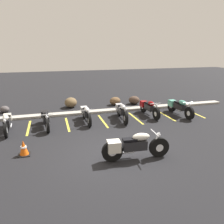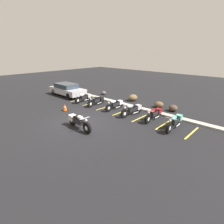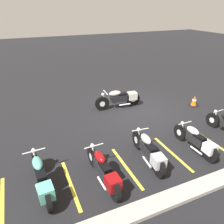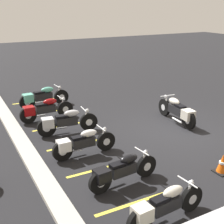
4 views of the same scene
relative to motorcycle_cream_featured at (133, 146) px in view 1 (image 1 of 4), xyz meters
The scene contains 20 objects.
ground 0.96m from the motorcycle_cream_featured, 135.08° to the left, with size 60.00×60.00×0.00m, color black.
motorcycle_cream_featured is the anchor object (origin of this frame).
parked_bike_0 6.03m from the motorcycle_cream_featured, 138.12° to the left, with size 0.57×2.05×0.80m.
parked_bike_1 4.98m from the motorcycle_cream_featured, 124.49° to the left, with size 0.59×2.05×0.81m.
parked_bike_2 4.43m from the motorcycle_cream_featured, 101.00° to the left, with size 0.58×2.06×0.81m.
parked_bike_3 4.33m from the motorcycle_cream_featured, 76.56° to the left, with size 0.63×2.19×0.86m.
parked_bike_4 5.21m from the motorcycle_cream_featured, 59.15° to the left, with size 0.61×2.18×0.86m.
parked_bike_5 5.96m from the motorcycle_cream_featured, 43.37° to the left, with size 0.64×2.27×0.89m.
concrete_curb 5.84m from the motorcycle_cream_featured, 95.75° to the left, with size 18.00×0.50×0.12m, color #A8A399.
landscape_rock_0 7.50m from the motorcycle_cream_featured, 100.20° to the left, with size 0.91×0.76×0.62m, color brown.
landscape_rock_1 7.37m from the motorcycle_cream_featured, 77.91° to the left, with size 0.75×0.63×0.52m, color brown.
landscape_rock_2 8.87m from the motorcycle_cream_featured, 125.48° to the left, with size 0.57×0.48×0.40m, color #4E4848.
landscape_rock_3 7.64m from the motorcycle_cream_featured, 68.15° to the left, with size 0.73×0.64×0.53m, color #4D3A2F.
traffic_cone 3.79m from the motorcycle_cream_featured, 159.64° to the left, with size 0.40×0.40×0.55m.
stall_line_1 5.54m from the motorcycle_cream_featured, 131.04° to the left, with size 0.10×2.10×0.00m, color gold.
stall_line_2 4.57m from the motorcycle_cream_featured, 113.65° to the left, with size 0.10×2.10×0.00m, color gold.
stall_line_3 4.19m from the motorcycle_cream_featured, 90.30° to the left, with size 0.10×2.10×0.00m, color gold.
stall_line_4 4.55m from the motorcycle_cream_featured, 66.86° to the left, with size 0.10×2.10×0.00m, color gold.
stall_line_5 5.51m from the motorcycle_cream_featured, 49.30° to the left, with size 0.10×2.10×0.00m, color gold.
stall_line_6 6.82m from the motorcycle_cream_featured, 37.72° to the left, with size 0.10×2.10×0.00m, color gold.
Camera 1 is at (-1.90, -6.78, 3.62)m, focal length 35.00 mm.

